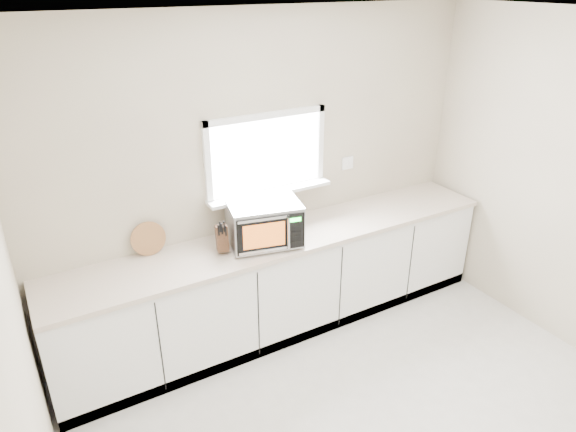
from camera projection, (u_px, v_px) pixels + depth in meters
back_wall at (266, 175)px, 4.35m from camera, size 4.00×0.17×2.70m
cabinets at (283, 283)px, 4.51m from camera, size 3.92×0.60×0.88m
countertop at (284, 237)px, 4.30m from camera, size 3.92×0.64×0.04m
microwave at (264, 222)px, 4.09m from camera, size 0.64×0.55×0.36m
knife_block at (222, 238)px, 4.00m from camera, size 0.14×0.21×0.28m
cutting_board at (148, 239)px, 3.95m from camera, size 0.27×0.06×0.27m
coffee_grinder at (284, 213)px, 4.43m from camera, size 0.15×0.15×0.22m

